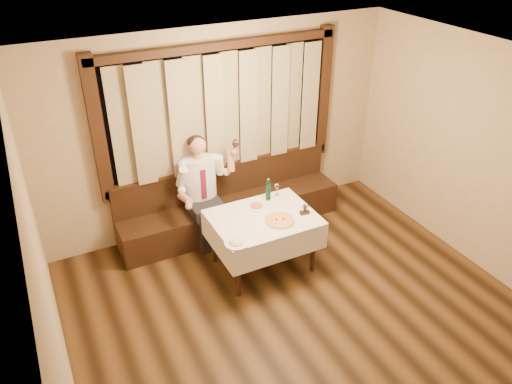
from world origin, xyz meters
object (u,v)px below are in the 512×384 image
pasta_red (256,205)px  cruet_caddy (305,211)px  dining_table (263,224)px  pizza (280,220)px  pasta_cream (236,241)px  seated_man (202,183)px  green_bottle (268,191)px  banquette (230,208)px

pasta_red → cruet_caddy: 0.61m
dining_table → pizza: 0.26m
pasta_cream → seated_man: size_ratio=0.18×
pizza → cruet_caddy: bearing=2.7°
green_bottle → banquette: bearing=109.4°
pasta_red → cruet_caddy: size_ratio=1.95×
pasta_cream → pasta_red: bearing=47.4°
dining_table → pasta_red: 0.28m
banquette → pasta_red: banquette is taller
pasta_red → pizza: bearing=-76.5°
pizza → seated_man: bearing=116.2°
pizza → green_bottle: size_ratio=1.24×
pizza → cruet_caddy: size_ratio=2.94×
banquette → pasta_cream: bearing=-110.9°
pasta_red → seated_man: size_ratio=0.17×
banquette → pasta_red: (0.02, -0.79, 0.48)m
pasta_red → green_bottle: (0.22, 0.10, 0.09)m
pizza → green_bottle: green_bottle is taller
banquette → pasta_cream: banquette is taller
pizza → seated_man: (-0.55, 1.12, 0.09)m
pasta_cream → seated_man: 1.30m
pasta_cream → cruet_caddy: (1.01, 0.19, 0.01)m
pasta_red → seated_man: bearing=122.9°
pizza → banquette: bearing=95.9°
dining_table → cruet_caddy: size_ratio=9.89×
pasta_cream → cruet_caddy: cruet_caddy is taller
banquette → seated_man: bearing=-167.9°
cruet_caddy → seated_man: size_ratio=0.09×
pasta_red → green_bottle: bearing=23.9°
banquette → pizza: 1.30m
pasta_cream → green_bottle: (0.77, 0.70, 0.09)m
banquette → pasta_cream: 1.56m
green_bottle → cruet_caddy: size_ratio=2.37×
cruet_caddy → seated_man: (-0.91, 1.10, 0.06)m
cruet_caddy → pasta_cream: bearing=-163.6°
dining_table → pizza: pizza is taller
dining_table → green_bottle: (0.24, 0.33, 0.23)m
pizza → pasta_cream: pasta_cream is taller
dining_table → green_bottle: green_bottle is taller
pasta_red → green_bottle: green_bottle is taller
pizza → cruet_caddy: (0.36, 0.02, 0.03)m
pizza → green_bottle: 0.55m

